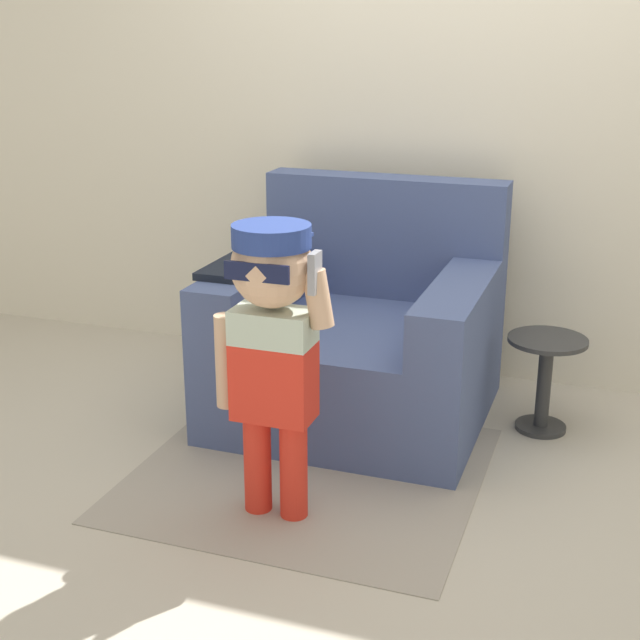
# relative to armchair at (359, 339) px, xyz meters

# --- Properties ---
(ground_plane) EXTENTS (10.00, 10.00, 0.00)m
(ground_plane) POSITION_rel_armchair_xyz_m (0.24, -0.19, -0.33)
(ground_plane) COLOR #BCB29E
(wall_back) EXTENTS (10.00, 0.05, 2.60)m
(wall_back) POSITION_rel_armchair_xyz_m (0.24, 0.63, 0.97)
(wall_back) COLOR beige
(wall_back) RESTS_ON ground_plane
(armchair) EXTENTS (1.11, 1.03, 0.97)m
(armchair) POSITION_rel_armchair_xyz_m (0.00, 0.00, 0.00)
(armchair) COLOR #475684
(armchair) RESTS_ON ground_plane
(person_child) EXTENTS (0.42, 0.31, 1.02)m
(person_child) POSITION_rel_armchair_xyz_m (-0.02, -0.92, 0.35)
(person_child) COLOR red
(person_child) RESTS_ON ground_plane
(side_table) EXTENTS (0.32, 0.32, 0.40)m
(side_table) POSITION_rel_armchair_xyz_m (0.78, 0.07, -0.08)
(side_table) COLOR #333333
(side_table) RESTS_ON ground_plane
(rug) EXTENTS (1.26, 1.22, 0.01)m
(rug) POSITION_rel_armchair_xyz_m (-0.01, -0.61, -0.33)
(rug) COLOR #9E9384
(rug) RESTS_ON ground_plane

